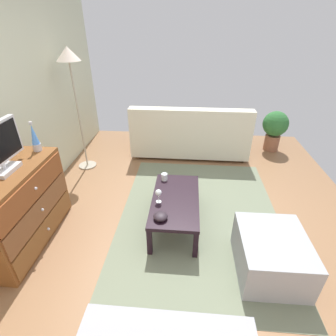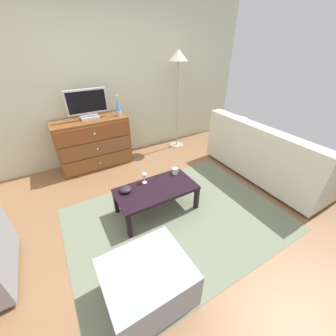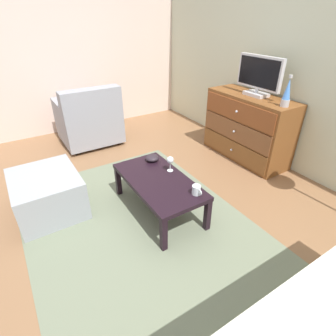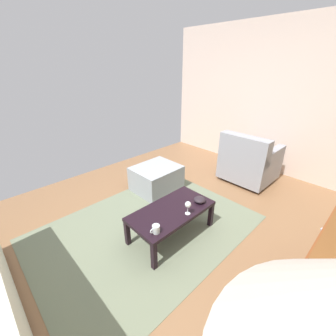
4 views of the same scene
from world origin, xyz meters
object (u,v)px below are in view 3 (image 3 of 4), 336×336
(dresser, at_px, (247,128))
(wine_glass, at_px, (170,160))
(lava_lamp, at_px, (287,93))
(bowl_decorative, at_px, (152,158))
(mug, at_px, (197,190))
(coffee_table, at_px, (159,183))
(armchair, at_px, (89,121))
(ottoman, at_px, (48,194))
(tv, at_px, (259,75))

(dresser, bearing_deg, wine_glass, -77.72)
(lava_lamp, bearing_deg, bowl_decorative, -108.15)
(bowl_decorative, bearing_deg, mug, 2.51)
(coffee_table, xyz_separation_m, wine_glass, (-0.08, 0.18, 0.16))
(armchair, xyz_separation_m, ottoman, (1.34, -0.87, -0.15))
(wine_glass, bearing_deg, mug, -2.37)
(tv, bearing_deg, bowl_decorative, -89.86)
(bowl_decorative, bearing_deg, lava_lamp, 71.85)
(wine_glass, xyz_separation_m, ottoman, (-0.49, -1.10, -0.28))
(lava_lamp, bearing_deg, ottoman, -105.48)
(coffee_table, relative_size, wine_glass, 6.35)
(tv, height_order, wine_glass, tv)
(tv, bearing_deg, coffee_table, -77.48)
(tv, distance_m, mug, 1.75)
(wine_glass, height_order, armchair, armchair)
(ottoman, bearing_deg, dresser, 85.62)
(lava_lamp, height_order, wine_glass, lava_lamp)
(dresser, distance_m, tv, 0.66)
(mug, height_order, bowl_decorative, mug)
(wine_glass, bearing_deg, lava_lamp, 82.23)
(mug, relative_size, bowl_decorative, 0.80)
(lava_lamp, distance_m, wine_glass, 1.45)
(wine_glass, relative_size, bowl_decorative, 1.10)
(dresser, distance_m, coffee_table, 1.62)
(mug, bearing_deg, armchair, -174.66)
(dresser, relative_size, tv, 1.89)
(dresser, height_order, bowl_decorative, dresser)
(ottoman, bearing_deg, armchair, 147.16)
(lava_lamp, relative_size, ottoman, 0.47)
(tv, relative_size, bowl_decorative, 4.36)
(tv, relative_size, armchair, 0.72)
(tv, bearing_deg, wine_glass, -78.88)
(dresser, height_order, wine_glass, dresser)
(dresser, bearing_deg, coffee_table, -76.44)
(mug, bearing_deg, bowl_decorative, -177.49)
(armchair, relative_size, ottoman, 1.23)
(coffee_table, xyz_separation_m, bowl_decorative, (-0.35, 0.13, 0.08))
(lava_lamp, xyz_separation_m, ottoman, (-0.68, -2.45, -0.79))
(mug, bearing_deg, coffee_table, -156.98)
(mug, xyz_separation_m, armchair, (-2.29, -0.21, -0.05))
(dresser, xyz_separation_m, mug, (0.76, -1.41, -0.01))
(coffee_table, xyz_separation_m, mug, (0.38, 0.16, 0.09))
(armchair, distance_m, ottoman, 1.61)
(coffee_table, xyz_separation_m, armchair, (-1.91, -0.05, 0.03))
(tv, xyz_separation_m, coffee_table, (0.35, -1.59, -0.76))
(dresser, relative_size, ottoman, 1.68)
(armchair, height_order, ottoman, armchair)
(tv, xyz_separation_m, bowl_decorative, (0.00, -1.47, -0.68))
(wine_glass, distance_m, armchair, 1.86)
(coffee_table, bearing_deg, wine_glass, 112.95)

